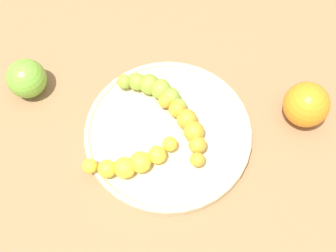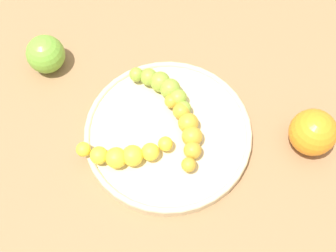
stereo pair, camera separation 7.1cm
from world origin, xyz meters
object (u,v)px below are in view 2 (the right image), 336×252
at_px(banana_yellow, 125,154).
at_px(fruit_bowl, 168,133).
at_px(orange_fruit, 313,132).
at_px(banana_green, 164,87).
at_px(apple_green, 46,54).
at_px(banana_spotted, 187,130).

bearing_deg(banana_yellow, fruit_bowl, 121.42).
relative_size(banana_yellow, orange_fruit, 1.64).
xyz_separation_m(banana_green, apple_green, (0.19, 0.11, -0.00)).
bearing_deg(banana_spotted, fruit_bowl, 155.05).
bearing_deg(apple_green, banana_green, -151.10).
xyz_separation_m(fruit_bowl, banana_green, (0.06, -0.05, 0.02)).
distance_m(banana_spotted, banana_green, 0.09).
bearing_deg(apple_green, banana_yellow, 174.91).
relative_size(banana_green, orange_fruit, 1.67).
bearing_deg(banana_spotted, banana_green, 102.24).
distance_m(banana_green, apple_green, 0.22).
distance_m(banana_spotted, banana_yellow, 0.11).
relative_size(banana_spotted, banana_green, 0.98).
height_order(fruit_bowl, apple_green, apple_green).
xyz_separation_m(fruit_bowl, orange_fruit, (-0.16, -0.16, 0.03)).
distance_m(banana_green, banana_yellow, 0.14).
bearing_deg(apple_green, orange_fruit, -151.85).
xyz_separation_m(banana_spotted, banana_green, (0.09, -0.03, 0.00)).
bearing_deg(fruit_bowl, banana_green, -36.99).
height_order(fruit_bowl, orange_fruit, orange_fruit).
bearing_deg(banana_spotted, apple_green, 135.57).
xyz_separation_m(banana_spotted, orange_fruit, (-0.14, -0.14, 0.00)).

